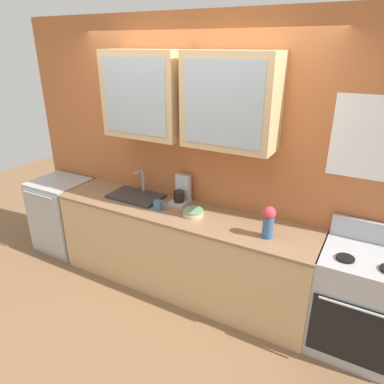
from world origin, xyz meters
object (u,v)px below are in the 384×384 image
(vase, at_px, (269,221))
(cup_near_sink, at_px, (158,205))
(sink_faucet, at_px, (136,196))
(bowl_stack, at_px, (193,213))
(dishwasher, at_px, (63,215))
(stove_range, at_px, (358,304))
(coffee_maker, at_px, (181,193))

(vase, xyz_separation_m, cup_near_sink, (-1.10, 0.01, -0.11))
(sink_faucet, xyz_separation_m, cup_near_sink, (0.37, -0.13, 0.02))
(bowl_stack, height_order, dishwasher, bowl_stack)
(stove_range, distance_m, coffee_maker, 1.85)
(bowl_stack, xyz_separation_m, dishwasher, (-1.84, 0.01, -0.47))
(stove_range, distance_m, vase, 0.97)
(sink_faucet, bearing_deg, coffee_maker, 14.61)
(coffee_maker, bearing_deg, sink_faucet, -165.39)
(bowl_stack, distance_m, cup_near_sink, 0.37)
(stove_range, relative_size, bowl_stack, 5.46)
(stove_range, relative_size, sink_faucet, 1.91)
(stove_range, height_order, coffee_maker, coffee_maker)
(stove_range, bearing_deg, sink_faucet, 178.43)
(sink_faucet, xyz_separation_m, dishwasher, (-1.11, -0.07, -0.46))
(bowl_stack, height_order, cup_near_sink, cup_near_sink)
(bowl_stack, bearing_deg, stove_range, 0.72)
(stove_range, bearing_deg, dishwasher, -179.93)
(vase, relative_size, cup_near_sink, 2.26)
(bowl_stack, height_order, coffee_maker, coffee_maker)
(sink_faucet, distance_m, bowl_stack, 0.74)
(cup_near_sink, bearing_deg, vase, -0.43)
(stove_range, bearing_deg, bowl_stack, -179.28)
(vase, bearing_deg, bowl_stack, 175.90)
(sink_faucet, distance_m, coffee_maker, 0.51)
(bowl_stack, bearing_deg, dishwasher, 179.54)
(dishwasher, bearing_deg, coffee_maker, 6.89)
(sink_faucet, height_order, dishwasher, sink_faucet)
(stove_range, height_order, dishwasher, stove_range)
(vase, distance_m, cup_near_sink, 1.11)
(sink_faucet, distance_m, dishwasher, 1.20)
(bowl_stack, bearing_deg, coffee_maker, 140.47)
(stove_range, relative_size, coffee_maker, 3.66)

